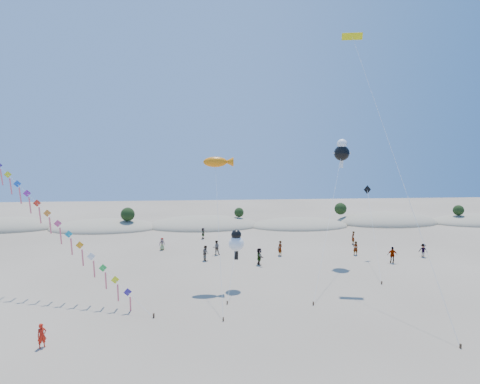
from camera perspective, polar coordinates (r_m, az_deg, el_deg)
name	(u,v)px	position (r m, az deg, el deg)	size (l,w,h in m)	color
ground	(197,382)	(24.63, -6.13, -25.28)	(160.00, 160.00, 0.00)	#806E59
dune_ridge	(210,226)	(67.38, -4.33, -4.79)	(145.30, 11.49, 5.57)	gray
kite_train	(0,167)	(43.44, -31.00, 3.02)	(28.84, 17.34, 21.95)	#3F2D1E
fish_kite	(219,162)	(37.78, -3.07, 4.25)	(2.83, 9.52, 12.13)	#3F2D1E
cartoon_kite_low	(236,242)	(37.17, -0.54, -7.10)	(1.81, 4.80, 5.47)	#3F2D1E
cartoon_kite_high	(342,151)	(46.91, 14.27, 5.61)	(7.62, 14.02, 13.98)	#3F2D1E
parafoil_kite	(354,43)	(43.74, 15.96, 19.72)	(2.73, 17.45, 24.43)	#3F2D1E
dark_kite	(370,210)	(47.74, 18.05, -2.39)	(3.11, 10.54, 8.56)	#3F2D1E
flyer_foreground	(42,336)	(30.42, -26.35, -17.83)	(0.58, 0.38, 1.59)	red
beachgoers	(276,248)	(49.29, 5.16, -7.95)	(32.49, 15.35, 1.87)	slate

